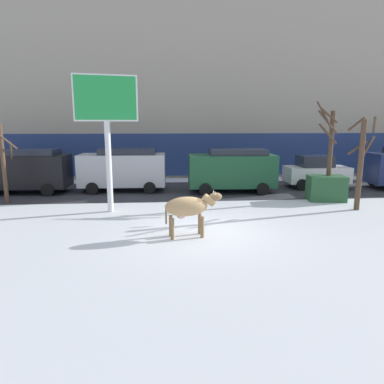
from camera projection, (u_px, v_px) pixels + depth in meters
name	position (u px, v px, depth m)	size (l,w,h in m)	color
ground_plane	(206.00, 232.00, 12.01)	(120.00, 120.00, 0.00)	white
road_strip	(189.00, 190.00, 19.47)	(60.00, 5.60, 0.01)	#333338
building_facade	(181.00, 84.00, 25.53)	(44.00, 6.10, 13.00)	#A39989
cow_tan	(188.00, 207.00, 11.38)	(1.92, 0.75, 1.54)	tan
billboard	(106.00, 107.00, 14.01)	(2.51, 0.68, 5.56)	silver
car_black_van	(24.00, 170.00, 18.59)	(4.66, 2.23, 2.32)	black
car_silver_van	(123.00, 168.00, 19.17)	(4.66, 2.23, 2.32)	#B7BABF
car_darkgreen_van	(232.00, 169.00, 18.85)	(4.66, 2.23, 2.32)	#194C2D
car_white_hatchback	(316.00, 172.00, 20.20)	(3.55, 2.01, 1.86)	white
pedestrian_near_billboard	(27.00, 170.00, 21.50)	(0.36, 0.24, 1.73)	#282833
bare_tree_left_lot	(3.00, 161.00, 16.02)	(1.54, 1.33, 3.67)	#4C3828
bare_tree_right_lot	(329.00, 149.00, 16.56)	(0.82, 1.11, 4.69)	#4C3828
bare_tree_far_back	(361.00, 161.00, 14.77)	(1.12, 1.13, 3.94)	#4C3828
dumpster	(326.00, 188.00, 16.87)	(1.70, 1.10, 1.20)	#285633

